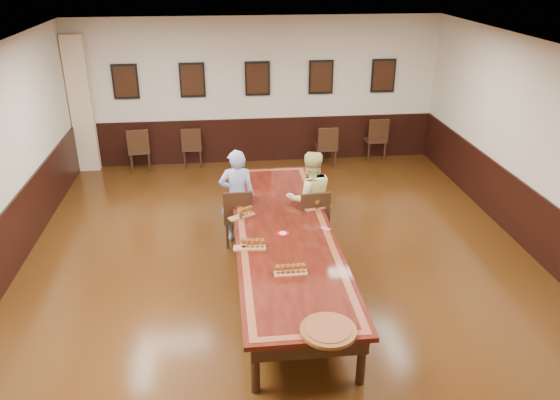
{
  "coord_description": "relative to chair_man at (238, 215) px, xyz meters",
  "views": [
    {
      "loc": [
        -0.82,
        -6.89,
        4.35
      ],
      "look_at": [
        0.0,
        0.5,
        1.0
      ],
      "focal_mm": 35.0,
      "sensor_mm": 36.0,
      "label": 1
    }
  ],
  "objects": [
    {
      "name": "posters",
      "position": [
        0.62,
        3.84,
        1.41
      ],
      "size": [
        6.14,
        0.04,
        0.74
      ],
      "color": "black",
      "rests_on": "wall_back"
    },
    {
      "name": "flight_b",
      "position": [
        1.22,
        -0.42,
        0.33
      ],
      "size": [
        0.45,
        0.27,
        0.16
      ],
      "color": "#9C6141",
      "rests_on": "conference_table"
    },
    {
      "name": "ceiling",
      "position": [
        0.62,
        -1.09,
        2.72
      ],
      "size": [
        8.0,
        10.0,
        0.02
      ],
      "primitive_type": "cube",
      "color": "white",
      "rests_on": "floor"
    },
    {
      "name": "carved_platter",
      "position": [
        0.81,
        -3.44,
        0.28
      ],
      "size": [
        0.62,
        0.62,
        0.05
      ],
      "color": "#5E3112",
      "rests_on": "conference_table"
    },
    {
      "name": "wall_right",
      "position": [
        4.63,
        -1.09,
        1.11
      ],
      "size": [
        0.02,
        10.0,
        3.2
      ],
      "primitive_type": "cube",
      "color": "beige",
      "rests_on": "floor"
    },
    {
      "name": "wainscoting",
      "position": [
        0.62,
        -1.09,
        0.01
      ],
      "size": [
        8.0,
        10.0,
        1.0
      ],
      "color": "black",
      "rests_on": "floor"
    },
    {
      "name": "conference_table",
      "position": [
        0.62,
        -1.09,
        0.12
      ],
      "size": [
        1.4,
        5.0,
        0.76
      ],
      "color": "black",
      "rests_on": "floor"
    },
    {
      "name": "curtain",
      "position": [
        -3.13,
        3.73,
        0.96
      ],
      "size": [
        0.45,
        0.18,
        2.9
      ],
      "primitive_type": "cube",
      "color": "#CAAD8B",
      "rests_on": "floor"
    },
    {
      "name": "person_woman",
      "position": [
        1.15,
        -0.12,
        0.3
      ],
      "size": [
        0.85,
        0.7,
        1.58
      ],
      "primitive_type": "imported",
      "rotation": [
        0.0,
        0.0,
        3.26
      ],
      "color": "#F0E896",
      "rests_on": "floor"
    },
    {
      "name": "flight_d",
      "position": [
        0.57,
        -2.28,
        0.33
      ],
      "size": [
        0.41,
        0.13,
        0.15
      ],
      "color": "#9C6141",
      "rests_on": "conference_table"
    },
    {
      "name": "spare_chair_d",
      "position": [
        3.3,
        3.73,
        0.0
      ],
      "size": [
        0.48,
        0.52,
        0.99
      ],
      "primitive_type": null,
      "rotation": [
        0.0,
        0.0,
        3.18
      ],
      "color": "black",
      "rests_on": "floor"
    },
    {
      "name": "chair_man",
      "position": [
        0.0,
        0.0,
        0.0
      ],
      "size": [
        0.46,
        0.5,
        0.99
      ],
      "primitive_type": null,
      "rotation": [
        0.0,
        0.0,
        3.14
      ],
      "color": "black",
      "rests_on": "floor"
    },
    {
      "name": "spare_chair_c",
      "position": [
        2.09,
        3.36,
        -0.02
      ],
      "size": [
        0.45,
        0.49,
        0.94
      ],
      "primitive_type": null,
      "rotation": [
        0.0,
        0.0,
        3.12
      ],
      "color": "black",
      "rests_on": "floor"
    },
    {
      "name": "spare_chair_a",
      "position": [
        -2.01,
        3.58,
        -0.01
      ],
      "size": [
        0.5,
        0.54,
        0.97
      ],
      "primitive_type": null,
      "rotation": [
        0.0,
        0.0,
        3.25
      ],
      "color": "black",
      "rests_on": "floor"
    },
    {
      "name": "wall_back",
      "position": [
        0.62,
        3.92,
        1.11
      ],
      "size": [
        8.0,
        0.02,
        3.2
      ],
      "primitive_type": "cube",
      "color": "beige",
      "rests_on": "floor"
    },
    {
      "name": "spare_chair_b",
      "position": [
        -0.87,
        3.72,
        -0.04
      ],
      "size": [
        0.43,
        0.47,
        0.91
      ],
      "primitive_type": null,
      "rotation": [
        0.0,
        0.0,
        3.13
      ],
      "color": "black",
      "rests_on": "floor"
    },
    {
      "name": "person_man",
      "position": [
        -0.0,
        0.1,
        0.29
      ],
      "size": [
        0.58,
        0.38,
        1.57
      ],
      "primitive_type": "imported",
      "rotation": [
        0.0,
        0.0,
        3.14
      ],
      "color": "#4E6CC5",
      "rests_on": "floor"
    },
    {
      "name": "flight_a",
      "position": [
        0.06,
        -0.6,
        0.33
      ],
      "size": [
        0.42,
        0.31,
        0.15
      ],
      "color": "#9C6141",
      "rests_on": "conference_table"
    },
    {
      "name": "red_plate_grp",
      "position": [
        0.59,
        -1.22,
        0.27
      ],
      "size": [
        0.19,
        0.19,
        0.02
      ],
      "color": "#B40C12",
      "rests_on": "conference_table"
    },
    {
      "name": "chair_woman",
      "position": [
        1.17,
        -0.22,
        0.01
      ],
      "size": [
        0.53,
        0.57,
        1.01
      ],
      "primitive_type": null,
      "rotation": [
        0.0,
        0.0,
        3.26
      ],
      "color": "black",
      "rests_on": "floor"
    },
    {
      "name": "flight_c",
      "position": [
        0.12,
        -1.59,
        0.33
      ],
      "size": [
        0.44,
        0.17,
        0.16
      ],
      "color": "#9C6141",
      "rests_on": "conference_table"
    },
    {
      "name": "pink_phone",
      "position": [
        1.22,
        -1.13,
        0.26
      ],
      "size": [
        0.15,
        0.17,
        0.01
      ],
      "primitive_type": "cube",
      "rotation": [
        0.0,
        0.0,
        0.61
      ],
      "color": "#D5479D",
      "rests_on": "conference_table"
    },
    {
      "name": "floor",
      "position": [
        0.62,
        -1.09,
        -0.5
      ],
      "size": [
        8.0,
        10.0,
        0.02
      ],
      "primitive_type": "cube",
      "color": "black",
      "rests_on": "ground"
    }
  ]
}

